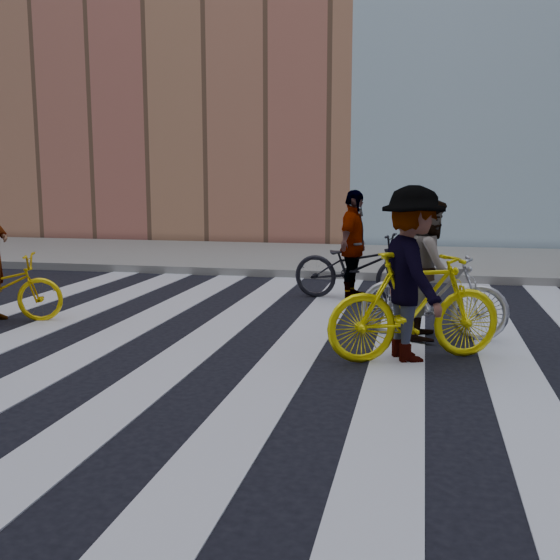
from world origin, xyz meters
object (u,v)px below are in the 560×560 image
(bike_silver_mid, at_px, (434,295))
(rider_mid, at_px, (430,269))
(bike_yellow_right, at_px, (415,306))
(rider_right, at_px, (411,274))
(bike_dark_rear, at_px, (356,267))
(rider_rear, at_px, (353,245))

(bike_silver_mid, distance_m, rider_mid, 0.31)
(bike_silver_mid, height_order, bike_yellow_right, bike_yellow_right)
(rider_mid, xyz_separation_m, rider_right, (-0.19, -1.00, 0.08))
(bike_silver_mid, bearing_deg, bike_dark_rear, 30.41)
(rider_mid, xyz_separation_m, rider_rear, (-1.13, 2.22, 0.03))
(rider_rear, bearing_deg, bike_yellow_right, -153.32)
(rider_rear, bearing_deg, bike_dark_rear, -80.27)
(rider_mid, distance_m, rider_right, 1.02)
(bike_dark_rear, height_order, rider_mid, rider_mid)
(bike_yellow_right, distance_m, bike_dark_rear, 3.35)
(rider_right, bearing_deg, rider_mid, -35.38)
(rider_right, relative_size, rider_rear, 1.06)
(bike_dark_rear, relative_size, rider_rear, 1.17)
(bike_dark_rear, height_order, rider_right, rider_right)
(bike_yellow_right, xyz_separation_m, rider_right, (-0.05, 0.00, 0.33))
(bike_silver_mid, bearing_deg, rider_right, 169.74)
(bike_dark_rear, xyz_separation_m, rider_mid, (1.08, -2.22, 0.30))
(bike_yellow_right, height_order, rider_right, rider_right)
(bike_yellow_right, distance_m, rider_right, 0.33)
(bike_silver_mid, xyz_separation_m, rider_rear, (-1.18, 2.22, 0.33))
(bike_yellow_right, xyz_separation_m, rider_rear, (-0.98, 3.22, 0.28))
(bike_silver_mid, relative_size, bike_dark_rear, 0.86)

